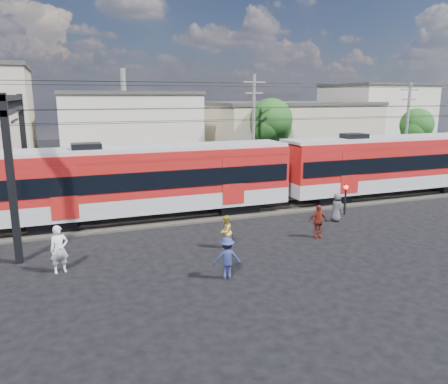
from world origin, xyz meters
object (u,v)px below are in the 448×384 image
at_px(commuter_train, 152,178).
at_px(car_silver, 407,170).
at_px(pedestrian_a, 59,249).
at_px(pedestrian_c, 227,258).
at_px(crossing_signal, 346,194).

xyz_separation_m(commuter_train, car_silver, (22.86, 5.05, -1.71)).
xyz_separation_m(pedestrian_a, pedestrian_c, (5.98, -2.91, -0.13)).
distance_m(commuter_train, car_silver, 23.47).
xyz_separation_m(commuter_train, crossing_signal, (10.81, -2.91, -1.14)).
relative_size(pedestrian_a, pedestrian_c, 1.15).
height_order(pedestrian_a, crossing_signal, pedestrian_a).
height_order(commuter_train, pedestrian_c, commuter_train).
xyz_separation_m(car_silver, crossing_signal, (-12.05, -7.96, 0.57)).
xyz_separation_m(commuter_train, pedestrian_a, (-5.04, -6.20, -1.44)).
bearing_deg(pedestrian_a, commuter_train, 39.54).
height_order(car_silver, crossing_signal, crossing_signal).
height_order(commuter_train, crossing_signal, commuter_train).
bearing_deg(car_silver, crossing_signal, 137.81).
relative_size(pedestrian_c, car_silver, 0.41).
height_order(pedestrian_c, crossing_signal, crossing_signal).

